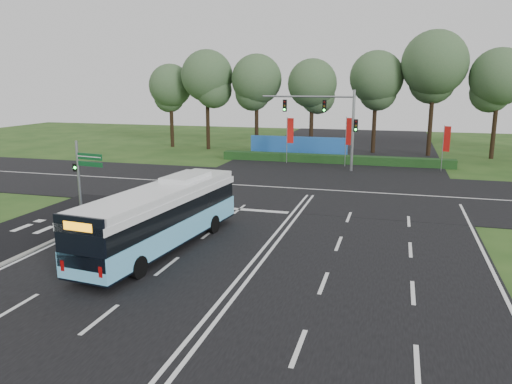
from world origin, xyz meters
TOP-DOWN VIEW (x-y plane):
  - ground at (0.00, 0.00)m, footprint 120.00×120.00m
  - road_main at (0.00, 0.00)m, footprint 20.00×120.00m
  - road_cross at (0.00, 12.00)m, footprint 120.00×14.00m
  - bike_path at (-12.50, -3.00)m, footprint 5.00×18.00m
  - kerb_strip at (-10.10, -3.00)m, footprint 0.25×18.00m
  - city_bus at (-4.51, -2.91)m, footprint 3.42×11.13m
  - pedestrian_signal at (-12.23, 1.83)m, footprint 0.34×0.44m
  - street_sign at (-10.43, -0.19)m, footprint 1.76×0.39m
  - banner_flag_left at (-4.15, 23.33)m, footprint 0.65×0.16m
  - banner_flag_mid at (1.43, 22.78)m, footprint 0.64×0.29m
  - banner_flag_right at (9.74, 22.28)m, footprint 0.56×0.28m
  - traffic_light_gantry at (0.21, 20.50)m, footprint 8.41×0.28m
  - hedge at (0.00, 24.50)m, footprint 22.00×1.20m
  - blue_hoarding at (-4.00, 27.00)m, footprint 10.00×0.30m
  - eucalyptus_row at (4.55, 31.88)m, footprint 53.22×7.68m

SIDE VIEW (x-z plane):
  - ground at x=0.00m, z-range 0.00..0.00m
  - road_main at x=0.00m, z-range 0.00..0.04m
  - road_cross at x=0.00m, z-range 0.00..0.05m
  - bike_path at x=-12.50m, z-range 0.00..0.06m
  - kerb_strip at x=-10.10m, z-range 0.00..0.12m
  - hedge at x=0.00m, z-range 0.00..0.80m
  - blue_hoarding at x=-4.00m, z-range 0.00..2.20m
  - city_bus at x=-4.51m, z-range 0.01..3.16m
  - pedestrian_signal at x=-12.23m, z-range 0.19..4.21m
  - banner_flag_right at x=9.74m, z-range 0.64..4.69m
  - street_sign at x=-10.43m, z-range 0.55..5.11m
  - banner_flag_left at x=-4.15m, z-range 0.68..5.09m
  - banner_flag_mid at x=1.43m, z-range 0.70..5.27m
  - traffic_light_gantry at x=0.21m, z-range 1.16..8.16m
  - eucalyptus_row at x=4.55m, z-range 1.84..14.69m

